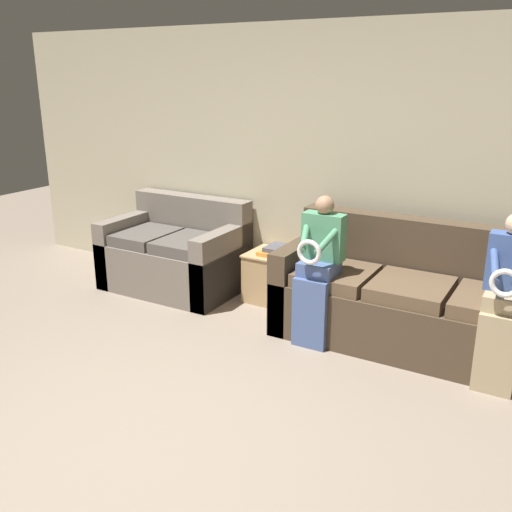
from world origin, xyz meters
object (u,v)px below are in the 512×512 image
object	(u,v)px
child_right_seated	(506,297)
book_stack	(276,250)
couch_main	(414,303)
child_left_seated	(318,266)
couch_side	(176,256)
side_shelf	(276,276)

from	to	relation	value
child_right_seated	book_stack	size ratio (longest dim) A/B	4.02
couch_main	child_left_seated	distance (m)	0.84
couch_main	child_left_seated	bearing A→B (deg)	-152.60
couch_side	child_right_seated	distance (m)	3.19
couch_main	child_left_seated	xyz separation A→B (m)	(-0.69, -0.36, 0.30)
couch_side	child_left_seated	xyz separation A→B (m)	(1.76, -0.43, 0.31)
book_stack	child_left_seated	bearing A→B (deg)	-40.94
child_right_seated	couch_main	bearing A→B (deg)	152.78
child_left_seated	side_shelf	bearing A→B (deg)	138.96
couch_main	couch_side	xyz separation A→B (m)	(-2.45, 0.07, -0.01)
child_right_seated	book_stack	xyz separation A→B (m)	(-2.08, 0.60, -0.16)
couch_main	child_left_seated	size ratio (longest dim) A/B	1.81
child_left_seated	book_stack	xyz separation A→B (m)	(-0.70, 0.60, -0.14)
couch_main	couch_side	distance (m)	2.45
couch_main	book_stack	bearing A→B (deg)	169.99
child_left_seated	side_shelf	distance (m)	1.01
couch_main	couch_side	size ratio (longest dim) A/B	1.62
couch_main	side_shelf	xyz separation A→B (m)	(-1.39, 0.25, -0.10)
couch_side	book_stack	bearing A→B (deg)	9.50
child_left_seated	book_stack	distance (m)	0.93
child_left_seated	couch_side	bearing A→B (deg)	166.36
child_left_seated	side_shelf	xyz separation A→B (m)	(-0.70, 0.61, -0.41)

